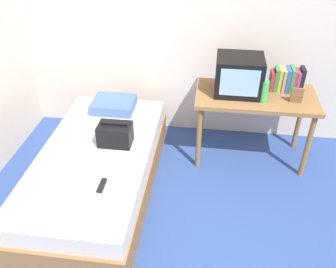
% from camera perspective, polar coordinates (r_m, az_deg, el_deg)
% --- Properties ---
extents(wall_back, '(5.20, 0.10, 2.60)m').
position_cam_1_polar(wall_back, '(3.83, 5.77, 17.74)').
color(wall_back, beige).
rests_on(wall_back, ground).
extents(bed, '(1.00, 2.00, 0.45)m').
position_cam_1_polar(bed, '(3.43, -11.07, -5.70)').
color(bed, olive).
rests_on(bed, ground).
extents(desk, '(1.16, 0.60, 0.74)m').
position_cam_1_polar(desk, '(3.64, 13.61, 4.74)').
color(desk, olive).
rests_on(desk, ground).
extents(tv, '(0.44, 0.39, 0.36)m').
position_cam_1_polar(tv, '(3.53, 11.17, 9.16)').
color(tv, black).
rests_on(tv, desk).
extents(water_bottle, '(0.07, 0.07, 0.21)m').
position_cam_1_polar(water_bottle, '(3.43, 15.05, 6.46)').
color(water_bottle, green).
rests_on(water_bottle, desk).
extents(book_row, '(0.31, 0.17, 0.24)m').
position_cam_1_polar(book_row, '(3.71, 18.34, 8.18)').
color(book_row, '#B72D33').
rests_on(book_row, desk).
extents(picture_frame, '(0.11, 0.02, 0.14)m').
position_cam_1_polar(picture_frame, '(3.53, 19.72, 5.79)').
color(picture_frame, brown).
rests_on(picture_frame, desk).
extents(pillow, '(0.43, 0.36, 0.10)m').
position_cam_1_polar(pillow, '(3.85, -8.60, 4.62)').
color(pillow, '#4766AD').
rests_on(pillow, bed).
extents(handbag, '(0.30, 0.20, 0.23)m').
position_cam_1_polar(handbag, '(3.29, -8.37, -0.05)').
color(handbag, black).
rests_on(handbag, bed).
extents(magazine, '(0.21, 0.29, 0.01)m').
position_cam_1_polar(magazine, '(3.09, -14.61, -5.80)').
color(magazine, white).
rests_on(magazine, bed).
extents(remote_dark, '(0.04, 0.16, 0.02)m').
position_cam_1_polar(remote_dark, '(2.91, -10.43, -8.03)').
color(remote_dark, black).
rests_on(remote_dark, bed).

